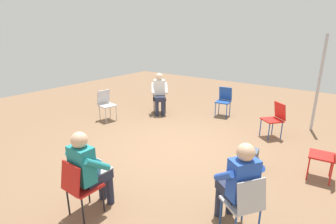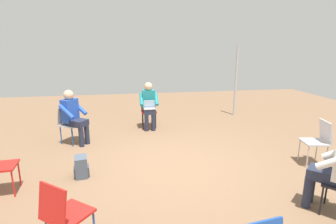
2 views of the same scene
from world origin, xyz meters
TOP-DOWN VIEW (x-y plane):
  - ground_plane at (0.00, 0.00)m, footprint 15.68×15.68m
  - chair_east at (2.72, -0.35)m, footprint 0.50×0.47m
  - chair_southwest at (-1.50, -1.88)m, footprint 0.58×0.58m
  - chair_northwest at (-2.09, 1.63)m, footprint 0.58×0.57m
  - chair_north at (-0.17, 2.60)m, footprint 0.41×0.44m
  - person_with_laptop at (-0.17, 2.43)m, footprint 0.50×0.53m
  - person_in_blue at (-1.96, 1.54)m, footprint 0.63×0.63m
  - person_in_white at (1.85, -1.71)m, footprint 0.63×0.63m
  - backpack_near_laptop_user at (-1.59, -0.12)m, footprint 0.28×0.31m
  - tent_pole_near at (2.69, 3.36)m, footprint 0.07×0.07m

SIDE VIEW (x-z plane):
  - ground_plane at x=0.00m, z-range 0.00..0.00m
  - backpack_near_laptop_user at x=-1.59m, z-range -0.02..0.34m
  - chair_east at x=2.72m, z-range 0.07..0.92m
  - chair_southwest at x=-1.50m, z-range 0.07..0.92m
  - chair_northwest at x=-2.09m, z-range 0.07..0.92m
  - chair_north at x=-0.17m, z-range 0.07..0.92m
  - person_with_laptop at x=-0.17m, z-range 0.07..1.31m
  - person_in_blue at x=-1.96m, z-range 0.07..1.31m
  - person_in_white at x=1.85m, z-range 0.07..1.31m
  - tent_pole_near at x=2.69m, z-range 0.00..2.23m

